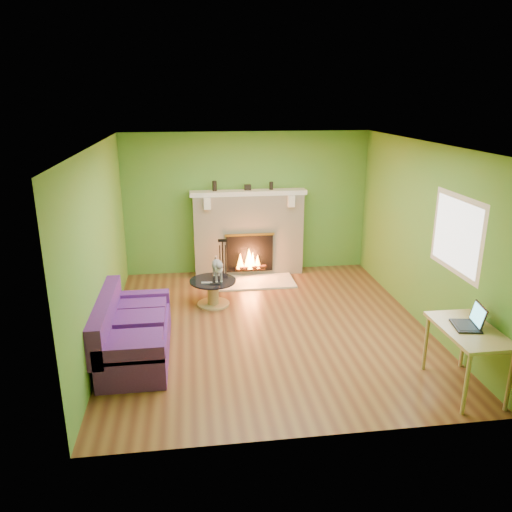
{
  "coord_description": "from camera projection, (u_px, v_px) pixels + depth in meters",
  "views": [
    {
      "loc": [
        -1.06,
        -6.52,
        3.21
      ],
      "look_at": [
        -0.12,
        0.4,
        0.95
      ],
      "focal_mm": 35.0,
      "sensor_mm": 36.0,
      "label": 1
    }
  ],
  "objects": [
    {
      "name": "mantel_box",
      "position": [
        248.0,
        187.0,
        8.96
      ],
      "size": [
        0.12,
        0.08,
        0.1
      ],
      "primitive_type": "cube",
      "color": "black",
      "rests_on": "mantel"
    },
    {
      "name": "remote_silver",
      "position": [
        207.0,
        283.0,
        7.76
      ],
      "size": [
        0.17,
        0.06,
        0.02
      ],
      "primitive_type": "cube",
      "rotation": [
        0.0,
        0.0,
        -0.1
      ],
      "color": "gray",
      "rests_on": "coffee_table"
    },
    {
      "name": "ceiling",
      "position": [
        269.0,
        144.0,
        6.47
      ],
      "size": [
        5.0,
        5.0,
        0.0
      ],
      "primitive_type": "plane",
      "rotation": [
        3.14,
        0.0,
        0.0
      ],
      "color": "white",
      "rests_on": "wall_back"
    },
    {
      "name": "mantel_vase_right",
      "position": [
        271.0,
        186.0,
        9.0
      ],
      "size": [
        0.07,
        0.07,
        0.14
      ],
      "primitive_type": "cylinder",
      "color": "black",
      "rests_on": "mantel"
    },
    {
      "name": "sofa",
      "position": [
        132.0,
        333.0,
        6.37
      ],
      "size": [
        0.85,
        1.77,
        0.79
      ],
      "color": "#4F1A66",
      "rests_on": "floor"
    },
    {
      "name": "wall_left",
      "position": [
        100.0,
        247.0,
        6.58
      ],
      "size": [
        0.0,
        5.0,
        5.0
      ],
      "primitive_type": "plane",
      "rotation": [
        1.57,
        0.0,
        1.57
      ],
      "color": "#5B8A2D",
      "rests_on": "floor"
    },
    {
      "name": "laptop",
      "position": [
        467.0,
        316.0,
        5.5
      ],
      "size": [
        0.36,
        0.4,
        0.26
      ],
      "primitive_type": null,
      "rotation": [
        0.0,
        0.0,
        -0.18
      ],
      "color": "black",
      "rests_on": "desk"
    },
    {
      "name": "window_pane",
      "position": [
        456.0,
        234.0,
        6.23
      ],
      "size": [
        0.0,
        1.06,
        1.06
      ],
      "primitive_type": "plane",
      "rotation": [
        1.57,
        0.0,
        -1.57
      ],
      "color": "white",
      "rests_on": "wall_right"
    },
    {
      "name": "remote_black",
      "position": [
        215.0,
        284.0,
        7.72
      ],
      "size": [
        0.16,
        0.05,
        0.02
      ],
      "primitive_type": "cube",
      "rotation": [
        0.0,
        0.0,
        -0.06
      ],
      "color": "black",
      "rests_on": "coffee_table"
    },
    {
      "name": "window_frame",
      "position": [
        457.0,
        234.0,
        6.23
      ],
      "size": [
        0.0,
        1.2,
        1.2
      ],
      "primitive_type": "plane",
      "rotation": [
        1.57,
        0.0,
        -1.57
      ],
      "color": "silver",
      "rests_on": "wall_right"
    },
    {
      "name": "wall_back",
      "position": [
        247.0,
        203.0,
        9.22
      ],
      "size": [
        5.0,
        0.0,
        5.0
      ],
      "primitive_type": "plane",
      "rotation": [
        1.57,
        0.0,
        0.0
      ],
      "color": "#5B8A2D",
      "rests_on": "floor"
    },
    {
      "name": "coffee_table",
      "position": [
        213.0,
        291.0,
        7.95
      ],
      "size": [
        0.74,
        0.74,
        0.42
      ],
      "color": "tan",
      "rests_on": "floor"
    },
    {
      "name": "wall_front",
      "position": [
        312.0,
        317.0,
        4.51
      ],
      "size": [
        5.0,
        0.0,
        5.0
      ],
      "primitive_type": "plane",
      "rotation": [
        -1.57,
        0.0,
        0.0
      ],
      "color": "#5B8A2D",
      "rests_on": "floor"
    },
    {
      "name": "floor",
      "position": [
        268.0,
        326.0,
        7.26
      ],
      "size": [
        5.0,
        5.0,
        0.0
      ],
      "primitive_type": "plane",
      "color": "brown",
      "rests_on": "ground"
    },
    {
      "name": "fire_tools",
      "position": [
        223.0,
        259.0,
        8.91
      ],
      "size": [
        0.2,
        0.2,
        0.76
      ],
      "primitive_type": null,
      "color": "black",
      "rests_on": "hearth"
    },
    {
      "name": "mantel_vase_left",
      "position": [
        215.0,
        186.0,
        8.87
      ],
      "size": [
        0.08,
        0.08,
        0.18
      ],
      "primitive_type": "cylinder",
      "color": "black",
      "rests_on": "mantel"
    },
    {
      "name": "desk",
      "position": [
        468.0,
        336.0,
        5.53
      ],
      "size": [
        0.59,
        1.02,
        0.75
      ],
      "color": "tan",
      "rests_on": "floor"
    },
    {
      "name": "wall_right",
      "position": [
        423.0,
        235.0,
        7.15
      ],
      "size": [
        0.0,
        5.0,
        5.0
      ],
      "primitive_type": "plane",
      "rotation": [
        1.57,
        0.0,
        -1.57
      ],
      "color": "#5B8A2D",
      "rests_on": "floor"
    },
    {
      "name": "fireplace",
      "position": [
        248.0,
        234.0,
        9.21
      ],
      "size": [
        2.1,
        0.46,
        1.58
      ],
      "color": "beige",
      "rests_on": "floor"
    },
    {
      "name": "cat",
      "position": [
        217.0,
        268.0,
        7.89
      ],
      "size": [
        0.26,
        0.61,
        0.37
      ],
      "primitive_type": null,
      "rotation": [
        0.0,
        0.0,
        0.08
      ],
      "color": "slate",
      "rests_on": "coffee_table"
    },
    {
      "name": "hearth",
      "position": [
        252.0,
        282.0,
        8.96
      ],
      "size": [
        1.5,
        0.75,
        0.03
      ],
      "primitive_type": "cube",
      "color": "beige",
      "rests_on": "floor"
    },
    {
      "name": "mantel",
      "position": [
        248.0,
        193.0,
        8.96
      ],
      "size": [
        2.1,
        0.28,
        0.08
      ],
      "primitive_type": "cube",
      "color": "silver",
      "rests_on": "fireplace"
    }
  ]
}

